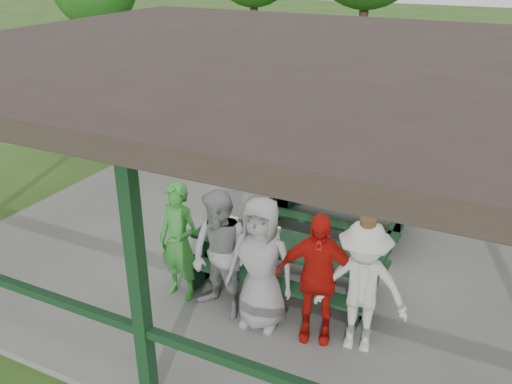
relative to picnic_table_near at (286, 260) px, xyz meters
The scene contains 15 objects.
ground 1.43m from the picnic_table_near, 113.72° to the left, with size 90.00×90.00×0.00m, color #2C531A.
concrete_slab 1.41m from the picnic_table_near, 113.72° to the left, with size 10.00×8.00×0.10m, color slate.
pavilion_structure 2.90m from the picnic_table_near, 113.72° to the left, with size 10.60×8.60×3.24m.
picnic_table_near is the anchor object (origin of this frame).
picnic_table_far 2.00m from the picnic_table_near, 88.09° to the left, with size 2.48×1.39×0.75m.
table_setting 0.36m from the picnic_table_near, 165.01° to the left, with size 2.37×0.45×0.10m.
contestant_green 1.56m from the picnic_table_near, 147.49° to the right, with size 0.63×0.42×1.73m, color #368E33.
contestant_grey_left 1.16m from the picnic_table_near, 120.20° to the right, with size 0.88×0.68×1.80m, color gray.
contestant_grey_mid 0.99m from the picnic_table_near, 88.44° to the right, with size 0.89×0.58×1.82m, color gray.
contestant_red 1.18m from the picnic_table_near, 47.60° to the right, with size 1.02×0.43×1.75m, color red.
contestant_white_fedora 1.57m from the picnic_table_near, 30.76° to the right, with size 1.20×0.79×1.79m.
spectator_lblue 3.00m from the picnic_table_near, 112.36° to the left, with size 1.55×0.49×1.67m, color #91B4E0.
spectator_blue 4.06m from the picnic_table_near, 121.65° to the left, with size 0.59×0.39×1.61m, color #3E59A2.
spectator_grey 3.24m from the picnic_table_near, 67.30° to the left, with size 0.83×0.64×1.70m, color #9B9A9D.
farm_trailer 9.70m from the picnic_table_near, 97.06° to the left, with size 4.02×1.96×1.40m.
Camera 1 is at (3.09, -7.39, 4.68)m, focal length 38.00 mm.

